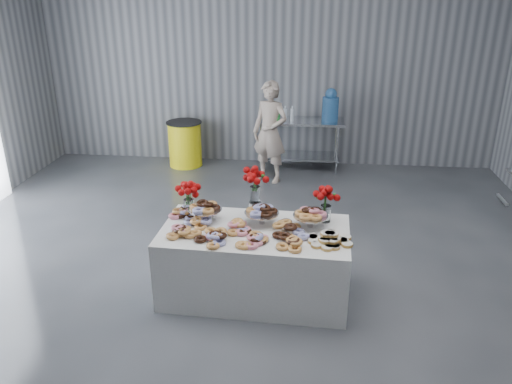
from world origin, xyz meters
TOP-DOWN VIEW (x-y plane):
  - ground at (0.00, 0.00)m, footprint 9.00×9.00m
  - room_walls at (-0.27, 0.07)m, footprint 8.04×9.04m
  - display_table at (0.22, 0.14)m, footprint 1.94×1.07m
  - prep_table at (0.58, 4.10)m, footprint 1.50×0.60m
  - donut_mounds at (0.22, 0.09)m, footprint 1.84×0.87m
  - cake_stand_left at (-0.33, 0.31)m, footprint 0.36×0.36m
  - cake_stand_mid at (0.27, 0.29)m, footprint 0.36×0.36m
  - cake_stand_right at (0.77, 0.27)m, footprint 0.36×0.36m
  - danish_pile at (0.96, -0.04)m, footprint 0.48×0.48m
  - bouquet_left at (-0.52, 0.42)m, footprint 0.26×0.26m
  - bouquet_right at (0.93, 0.41)m, footprint 0.26×0.26m
  - bouquet_center at (0.18, 0.49)m, footprint 0.26×0.26m
  - water_jug at (1.08, 4.10)m, footprint 0.28×0.28m
  - drink_bottles at (0.26, 4.00)m, footprint 0.54×0.08m
  - person at (0.10, 3.49)m, footprint 0.72×0.61m
  - trash_barrel at (-1.48, 4.10)m, footprint 0.63×0.63m

SIDE VIEW (x-z plane):
  - ground at x=0.00m, z-range 0.00..0.00m
  - display_table at x=0.22m, z-range 0.00..0.75m
  - trash_barrel at x=-1.48m, z-range 0.00..0.81m
  - prep_table at x=0.58m, z-range 0.17..1.07m
  - donut_mounds at x=0.22m, z-range 0.75..0.84m
  - danish_pile at x=0.96m, z-range 0.75..0.86m
  - person at x=0.10m, z-range 0.00..1.66m
  - cake_stand_left at x=-0.33m, z-range 0.80..0.98m
  - cake_stand_mid at x=0.27m, z-range 0.80..0.98m
  - cake_stand_right at x=0.77m, z-range 0.80..0.98m
  - drink_bottles at x=0.26m, z-range 0.90..1.17m
  - bouquet_left at x=-0.52m, z-range 0.84..1.26m
  - bouquet_right at x=0.93m, z-range 0.84..1.26m
  - bouquet_center at x=0.18m, z-range 0.84..1.41m
  - water_jug at x=1.08m, z-range 0.87..1.43m
  - room_walls at x=-0.27m, z-range 0.63..4.65m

